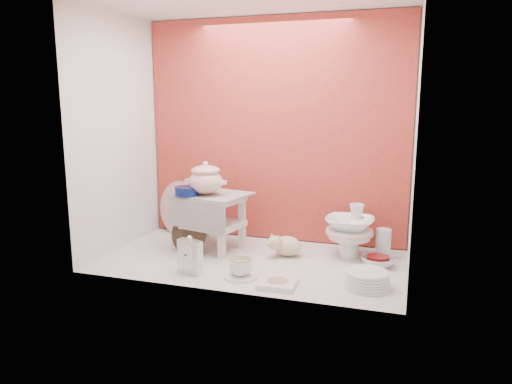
# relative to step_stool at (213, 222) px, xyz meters

# --- Properties ---
(ground) EXTENTS (1.80, 1.80, 0.00)m
(ground) POSITION_rel_step_stool_xyz_m (0.31, -0.14, -0.18)
(ground) COLOR silver
(ground) RESTS_ON ground
(niche_shell) EXTENTS (1.86, 1.03, 1.53)m
(niche_shell) POSITION_rel_step_stool_xyz_m (0.31, 0.04, 0.75)
(niche_shell) COLOR #B9342E
(niche_shell) RESTS_ON ground
(step_stool) EXTENTS (0.49, 0.45, 0.37)m
(step_stool) POSITION_rel_step_stool_xyz_m (0.00, 0.00, 0.00)
(step_stool) COLOR silver
(step_stool) RESTS_ON ground
(soup_tureen) EXTENTS (0.30, 0.30, 0.21)m
(soup_tureen) POSITION_rel_step_stool_xyz_m (-0.02, -0.05, 0.29)
(soup_tureen) COLOR white
(soup_tureen) RESTS_ON step_stool
(cobalt_bowl) EXTENTS (0.20, 0.20, 0.06)m
(cobalt_bowl) POSITION_rel_step_stool_xyz_m (-0.13, -0.10, 0.21)
(cobalt_bowl) COLOR #0A1551
(cobalt_bowl) RESTS_ON step_stool
(floral_platter) EXTENTS (0.39, 0.21, 0.38)m
(floral_platter) POSITION_rel_step_stool_xyz_m (-0.38, 0.27, 0.01)
(floral_platter) COLOR white
(floral_platter) RESTS_ON ground
(blue_white_vase) EXTENTS (0.23, 0.23, 0.23)m
(blue_white_vase) POSITION_rel_step_stool_xyz_m (-0.25, 0.20, -0.07)
(blue_white_vase) COLOR silver
(blue_white_vase) RESTS_ON ground
(lacquer_tray) EXTENTS (0.27, 0.14, 0.25)m
(lacquer_tray) POSITION_rel_step_stool_xyz_m (-0.12, -0.12, -0.06)
(lacquer_tray) COLOR black
(lacquer_tray) RESTS_ON ground
(mantel_clock) EXTENTS (0.15, 0.09, 0.21)m
(mantel_clock) POSITION_rel_step_stool_xyz_m (0.05, -0.45, -0.08)
(mantel_clock) COLOR silver
(mantel_clock) RESTS_ON ground
(plush_pig) EXTENTS (0.27, 0.22, 0.14)m
(plush_pig) POSITION_rel_step_stool_xyz_m (0.49, 0.00, -0.12)
(plush_pig) COLOR beige
(plush_pig) RESTS_ON ground
(teacup_saucer) EXTENTS (0.24, 0.24, 0.01)m
(teacup_saucer) POSITION_rel_step_stool_xyz_m (0.34, -0.43, -0.18)
(teacup_saucer) COLOR white
(teacup_saucer) RESTS_ON ground
(gold_rim_teacup) EXTENTS (0.15, 0.15, 0.10)m
(gold_rim_teacup) POSITION_rel_step_stool_xyz_m (0.34, -0.43, -0.12)
(gold_rim_teacup) COLOR white
(gold_rim_teacup) RESTS_ON teacup_saucer
(lattice_dish) EXTENTS (0.20, 0.20, 0.03)m
(lattice_dish) POSITION_rel_step_stool_xyz_m (0.56, -0.48, -0.17)
(lattice_dish) COLOR white
(lattice_dish) RESTS_ON ground
(dinner_plate_stack) EXTENTS (0.28, 0.28, 0.09)m
(dinner_plate_stack) POSITION_rel_step_stool_xyz_m (1.01, -0.36, -0.14)
(dinner_plate_stack) COLOR white
(dinner_plate_stack) RESTS_ON ground
(crystal_bowl) EXTENTS (0.25, 0.25, 0.06)m
(crystal_bowl) POSITION_rel_step_stool_xyz_m (1.04, -0.02, -0.15)
(crystal_bowl) COLOR silver
(crystal_bowl) RESTS_ON ground
(clear_glass_vase) EXTENTS (0.09, 0.09, 0.18)m
(clear_glass_vase) POSITION_rel_step_stool_xyz_m (1.06, 0.15, -0.09)
(clear_glass_vase) COLOR silver
(clear_glass_vase) RESTS_ON ground
(porcelain_tower) EXTENTS (0.36, 0.36, 0.34)m
(porcelain_tower) POSITION_rel_step_stool_xyz_m (0.86, 0.11, -0.01)
(porcelain_tower) COLOR white
(porcelain_tower) RESTS_ON ground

